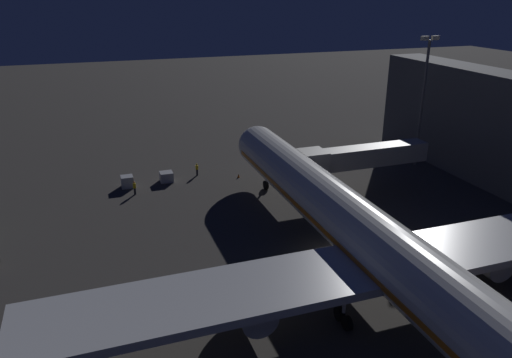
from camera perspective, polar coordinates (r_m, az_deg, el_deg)
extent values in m
plane|color=#383533|center=(51.20, 8.73, -8.89)|extent=(320.00, 320.00, 0.00)
cylinder|color=silver|center=(44.16, 12.72, -6.52)|extent=(5.38, 57.38, 5.38)
sphere|color=silver|center=(68.21, 0.16, 4.01)|extent=(5.27, 5.27, 5.27)
cube|color=orange|center=(44.34, 12.68, -6.99)|extent=(5.44, 55.08, 0.50)
cube|color=black|center=(66.48, 0.63, 4.39)|extent=(2.96, 1.40, 0.90)
cube|color=#B7BABF|center=(42.32, 14.87, -9.49)|extent=(57.74, 7.07, 0.70)
cylinder|color=#B7BABF|center=(50.66, 25.00, -8.07)|extent=(2.94, 4.98, 2.94)
cylinder|color=black|center=(52.20, 23.15, -6.89)|extent=(2.50, 0.15, 2.50)
cylinder|color=#B7BABF|center=(39.65, -0.64, -14.37)|extent=(2.94, 4.98, 2.94)
cylinder|color=black|center=(41.60, -1.77, -12.48)|extent=(2.50, 0.15, 2.50)
cylinder|color=#B7BABF|center=(66.10, 1.17, 0.59)|extent=(0.28, 0.28, 2.01)
cylinder|color=black|center=(66.68, 1.16, -0.70)|extent=(0.45, 1.20, 1.20)
cylinder|color=#B7BABF|center=(45.03, 19.87, -11.30)|extent=(0.28, 0.28, 2.01)
cylinder|color=black|center=(46.29, 19.11, -12.60)|extent=(0.45, 1.20, 1.20)
cylinder|color=black|center=(45.48, 20.12, -13.41)|extent=(0.45, 1.20, 1.20)
cylinder|color=#B7BABF|center=(40.79, 10.30, -13.94)|extent=(0.28, 0.28, 2.01)
cylinder|color=black|center=(42.17, 9.71, -15.27)|extent=(0.45, 1.20, 1.20)
cylinder|color=black|center=(41.28, 10.60, -16.24)|extent=(0.45, 1.20, 1.20)
cube|color=#9E9E99|center=(65.44, 13.09, 2.69)|extent=(16.29, 2.60, 2.50)
cube|color=#9E9E99|center=(61.61, 6.64, 1.95)|extent=(3.20, 3.40, 3.00)
cube|color=black|center=(61.03, 5.45, 1.81)|extent=(0.70, 3.20, 2.70)
cylinder|color=#B7BABF|center=(63.17, 7.33, -0.76)|extent=(0.56, 0.56, 4.05)
cylinder|color=black|center=(64.09, 7.74, -2.12)|extent=(0.25, 0.60, 0.60)
cylinder|color=black|center=(63.58, 6.78, -2.27)|extent=(0.25, 0.60, 0.60)
cylinder|color=#59595E|center=(77.79, 18.81, 8.18)|extent=(0.40, 0.40, 18.86)
cube|color=#F9EFC6|center=(76.95, 20.24, 15.22)|extent=(1.10, 0.50, 0.60)
cube|color=#F9EFC6|center=(75.83, 19.14, 15.28)|extent=(1.10, 0.50, 0.60)
cube|color=#B7BABF|center=(69.55, -14.82, -0.30)|extent=(1.63, 1.59, 1.62)
cube|color=#B7BABF|center=(70.45, -10.43, 0.26)|extent=(1.80, 1.70, 1.41)
cylinder|color=black|center=(72.21, -6.90, 0.78)|extent=(0.28, 0.28, 0.92)
cylinder|color=yellow|center=(71.95, -6.93, 1.36)|extent=(0.40, 0.40, 0.63)
sphere|color=tan|center=(71.81, -6.94, 1.68)|extent=(0.24, 0.24, 0.24)
sphere|color=yellow|center=(71.79, -6.94, 1.72)|extent=(0.23, 0.23, 0.23)
cylinder|color=black|center=(66.91, -13.97, -1.40)|extent=(0.28, 0.28, 0.94)
cylinder|color=yellow|center=(66.62, -14.03, -0.77)|extent=(0.40, 0.40, 0.65)
sphere|color=tan|center=(66.46, -14.06, -0.41)|extent=(0.24, 0.24, 0.24)
sphere|color=orange|center=(66.44, -14.07, -0.37)|extent=(0.23, 0.23, 0.23)
cone|color=orange|center=(72.32, 1.27, 0.81)|extent=(0.36, 0.36, 0.55)
cone|color=orange|center=(70.99, -2.06, 0.40)|extent=(0.36, 0.36, 0.55)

